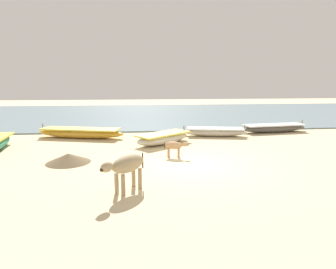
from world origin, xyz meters
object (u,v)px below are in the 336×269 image
object	(u,v)px
fishing_boat_3	(274,128)
fishing_boat_0	(215,132)
calf_near_tan	(174,146)
fishing_boat_5	(81,133)
cow_adult_dun	(127,165)
fishing_boat_1	(164,138)

from	to	relation	value
fishing_boat_3	fishing_boat_0	bearing A→B (deg)	-173.99
fishing_boat_0	calf_near_tan	distance (m)	5.08
fishing_boat_0	fishing_boat_5	bearing A→B (deg)	-171.79
calf_near_tan	fishing_boat_3	bearing A→B (deg)	53.80
fishing_boat_5	cow_adult_dun	distance (m)	8.43
fishing_boat_1	cow_adult_dun	distance (m)	6.21
fishing_boat_1	fishing_boat_5	bearing A→B (deg)	117.98
calf_near_tan	fishing_boat_5	bearing A→B (deg)	151.67
fishing_boat_0	cow_adult_dun	bearing A→B (deg)	-110.52
fishing_boat_1	calf_near_tan	xyz separation A→B (m)	(0.20, -2.53, 0.17)
fishing_boat_3	calf_near_tan	xyz separation A→B (m)	(-6.72, -5.09, 0.20)
fishing_boat_3	cow_adult_dun	size ratio (longest dim) A/B	3.21
fishing_boat_5	fishing_boat_0	bearing A→B (deg)	-167.03
fishing_boat_3	calf_near_tan	world-z (taller)	fishing_boat_3
fishing_boat_0	fishing_boat_5	distance (m)	7.36
fishing_boat_0	calf_near_tan	xyz separation A→B (m)	(-2.84, -4.21, 0.20)
fishing_boat_3	fishing_boat_5	bearing A→B (deg)	176.13
fishing_boat_0	fishing_boat_3	distance (m)	3.98
fishing_boat_0	fishing_boat_5	world-z (taller)	fishing_boat_5
fishing_boat_3	cow_adult_dun	xyz separation A→B (m)	(-8.49, -8.55, 0.48)
cow_adult_dun	calf_near_tan	bearing A→B (deg)	-164.48
fishing_boat_1	fishing_boat_5	distance (m)	4.74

